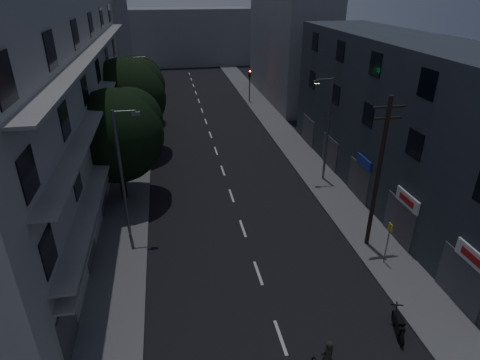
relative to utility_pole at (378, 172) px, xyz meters
name	(u,v)px	position (x,y,z in m)	size (l,w,h in m)	color
ground	(215,149)	(-6.99, 17.15, -4.87)	(160.00, 160.00, 0.00)	black
sidewalk_left	(135,154)	(-14.49, 17.15, -4.79)	(3.00, 90.00, 0.15)	#565659
sidewalk_right	(291,143)	(0.51, 17.15, -4.79)	(3.00, 90.00, 0.15)	#565659
lane_markings	(208,128)	(-6.99, 23.40, -4.86)	(0.15, 60.50, 0.01)	beige
building_left	(49,102)	(-18.97, 10.15, 2.13)	(7.00, 36.00, 14.00)	#9E9D99
building_right	(403,122)	(5.00, 6.14, 0.63)	(6.19, 28.00, 11.00)	#2A3039
building_far_left	(102,35)	(-18.99, 40.15, 3.13)	(6.00, 20.00, 16.00)	slate
building_far_right	(289,48)	(5.01, 34.15, 1.63)	(6.00, 20.00, 13.00)	slate
building_far_end	(184,37)	(-6.99, 62.15, 0.13)	(24.00, 8.00, 10.00)	slate
tree_near	(117,132)	(-14.68, 8.67, 0.26)	(6.45, 6.45, 7.96)	black
tree_mid	(126,95)	(-14.58, 17.41, 0.60)	(6.91, 6.91, 8.50)	black
tree_far	(134,82)	(-14.49, 26.29, -0.17)	(5.87, 5.87, 7.26)	black
traffic_signal_far_right	(250,79)	(-0.49, 32.55, -1.77)	(0.28, 0.37, 4.10)	black
traffic_signal_far_left	(145,83)	(-13.69, 32.89, -1.77)	(0.28, 0.37, 4.10)	black
street_lamp_left_near	(123,170)	(-13.94, 3.42, -0.27)	(1.51, 0.25, 8.00)	slate
street_lamp_right	(327,125)	(0.55, 8.96, -0.27)	(1.51, 0.25, 8.00)	#595B61
street_lamp_left_far	(138,95)	(-13.86, 20.88, -0.27)	(1.51, 0.25, 8.00)	#575A5F
utility_pole	(378,172)	(0.00, 0.00, 0.00)	(1.80, 0.24, 9.00)	black
bus_stop_sign	(389,236)	(0.11, -1.87, -2.98)	(0.06, 0.35, 2.52)	#595B60
motorcycle	(398,325)	(-1.74, -6.55, -4.38)	(0.77, 1.86, 1.22)	black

